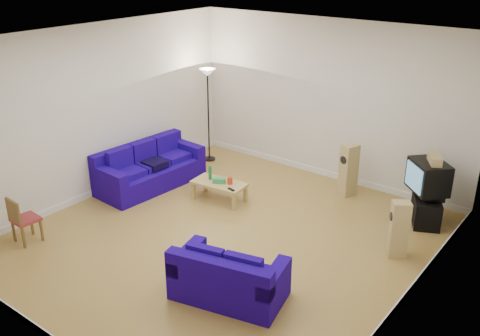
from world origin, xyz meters
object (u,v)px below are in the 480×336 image
Objects in this scene: television at (428,177)px; coffee_table at (219,185)px; tv_stand at (426,210)px; sofa_loveseat at (228,281)px; sofa_three_seat at (149,171)px.

coffee_table is at bearing -111.45° from television.
coffee_table is at bearing -91.50° from tv_stand.
sofa_loveseat reaches higher than coffee_table.
coffee_table is at bearing 105.40° from sofa_three_seat.
television is at bearing 114.52° from sofa_three_seat.
sofa_loveseat is at bearing 65.09° from sofa_three_seat.
tv_stand is at bearing 23.86° from coffee_table.
tv_stand is (3.37, 1.49, -0.08)m from coffee_table.
sofa_three_seat is 5.24m from television.
sofa_loveseat is 1.56× the size of coffee_table.
coffee_table is 3.69m from television.
coffee_table is (1.55, 0.32, 0.00)m from sofa_three_seat.
sofa_three_seat reaches higher than coffee_table.
sofa_three_seat reaches higher than sofa_loveseat.
coffee_table is 1.24× the size of television.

